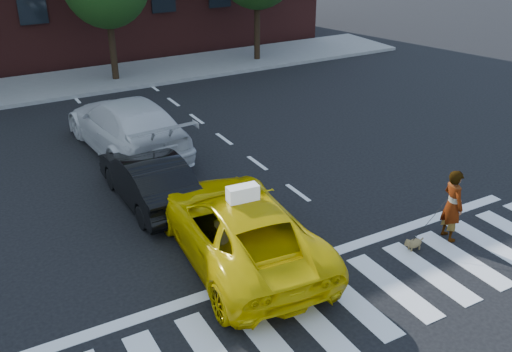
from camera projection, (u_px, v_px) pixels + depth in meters
The scene contains 10 objects.
ground at pixel (353, 302), 11.06m from camera, with size 120.00×120.00×0.00m, color black.
crosswalk at pixel (353, 302), 11.06m from camera, with size 13.00×2.40×0.01m, color silver.
stop_line at pixel (307, 261), 12.32m from camera, with size 12.00×0.30×0.01m, color silver.
sidewalk_far at pixel (102, 79), 24.75m from camera, with size 30.00×4.00×0.15m, color slate.
taxi at pixel (239, 227), 12.18m from camera, with size 2.47×5.36×1.49m, color #DABA04.
black_sedan at pixel (148, 178), 14.50m from camera, with size 1.42×4.07×1.34m, color black.
white_suv at pixel (127, 125), 17.46m from camera, with size 2.35×5.78×1.68m, color silver.
woman at pixel (452, 205), 12.82m from camera, with size 0.62×0.41×1.71m, color #999999.
dog at pixel (413, 243), 12.65m from camera, with size 0.52×0.23×0.29m.
taxi_sign at pixel (243, 193), 11.63m from camera, with size 0.65×0.28×0.32m, color white.
Camera 1 is at (-6.03, -6.82, 7.01)m, focal length 40.00 mm.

